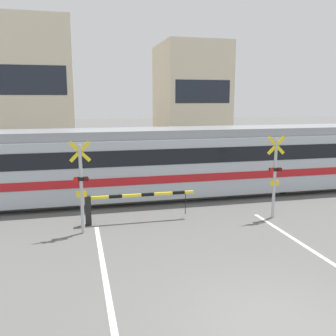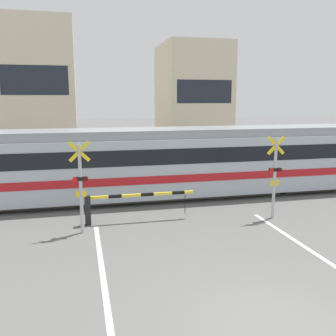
% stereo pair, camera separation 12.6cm
% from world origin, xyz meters
% --- Properties ---
extents(ground_plane, '(160.00, 160.00, 0.00)m').
position_xyz_m(ground_plane, '(0.00, 0.00, 0.00)').
color(ground_plane, '#60605E').
extents(rail_track_near, '(50.00, 0.10, 0.08)m').
position_xyz_m(rail_track_near, '(0.00, 9.22, 0.04)').
color(rail_track_near, '#6B6051').
rests_on(rail_track_near, ground_plane).
extents(rail_track_far, '(50.00, 0.10, 0.08)m').
position_xyz_m(rail_track_far, '(0.00, 10.66, 0.04)').
color(rail_track_far, '#6B6051').
rests_on(rail_track_far, ground_plane).
extents(road_stripe_left, '(0.14, 10.57, 0.01)m').
position_xyz_m(road_stripe_left, '(-2.97, 1.29, 0.00)').
color(road_stripe_left, white).
rests_on(road_stripe_left, ground_plane).
extents(commuter_train, '(21.24, 2.70, 3.06)m').
position_xyz_m(commuter_train, '(-0.93, 9.94, 1.64)').
color(commuter_train, '#ADB7C1').
rests_on(commuter_train, ground_plane).
extents(crossing_barrier_near, '(3.90, 0.20, 1.04)m').
position_xyz_m(crossing_barrier_near, '(-2.18, 6.87, 0.75)').
color(crossing_barrier_near, black).
rests_on(crossing_barrier_near, ground_plane).
extents(crossing_barrier_far, '(3.90, 0.20, 1.04)m').
position_xyz_m(crossing_barrier_far, '(2.18, 12.69, 0.75)').
color(crossing_barrier_far, black).
rests_on(crossing_barrier_far, ground_plane).
extents(crossing_signal_left, '(0.68, 0.15, 3.03)m').
position_xyz_m(crossing_signal_left, '(-3.42, 6.11, 1.67)').
color(crossing_signal_left, '#B2B2B7').
rests_on(crossing_signal_left, ground_plane).
extents(crossing_signal_right, '(0.68, 0.15, 3.03)m').
position_xyz_m(crossing_signal_right, '(3.42, 6.11, 1.67)').
color(crossing_signal_right, '#B2B2B7').
rests_on(crossing_signal_right, ground_plane).
extents(pedestrian, '(0.38, 0.22, 1.65)m').
position_xyz_m(pedestrian, '(-0.51, 14.94, 0.94)').
color(pedestrian, '#33384C').
rests_on(pedestrian, ground_plane).
extents(building_left_of_street, '(5.45, 6.73, 10.22)m').
position_xyz_m(building_left_of_street, '(-6.30, 25.67, 5.11)').
color(building_left_of_street, beige).
rests_on(building_left_of_street, ground_plane).
extents(building_right_of_street, '(5.29, 6.73, 8.91)m').
position_xyz_m(building_right_of_street, '(6.22, 25.67, 4.45)').
color(building_right_of_street, beige).
rests_on(building_right_of_street, ground_plane).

